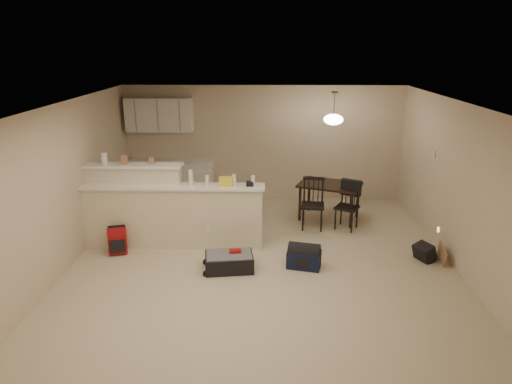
{
  "coord_description": "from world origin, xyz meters",
  "views": [
    {
      "loc": [
        0.06,
        -6.28,
        3.32
      ],
      "look_at": [
        -0.1,
        0.7,
        1.05
      ],
      "focal_mm": 32.0,
      "sensor_mm": 36.0,
      "label": 1
    }
  ],
  "objects_px": {
    "dining_table": "(330,188)",
    "red_backpack": "(118,241)",
    "dining_chair_near": "(313,204)",
    "black_daypack": "(424,253)",
    "dining_chair_far": "(347,206)",
    "pendant_lamp": "(333,119)",
    "suitcase": "(229,262)",
    "navy_duffel": "(304,259)"
  },
  "relations": [
    {
      "from": "dining_table",
      "to": "suitcase",
      "type": "height_order",
      "value": "dining_table"
    },
    {
      "from": "pendant_lamp",
      "to": "navy_duffel",
      "type": "distance_m",
      "value": 2.88
    },
    {
      "from": "pendant_lamp",
      "to": "black_daypack",
      "type": "height_order",
      "value": "pendant_lamp"
    },
    {
      "from": "dining_chair_near",
      "to": "black_daypack",
      "type": "distance_m",
      "value": 2.16
    },
    {
      "from": "navy_duffel",
      "to": "pendant_lamp",
      "type": "bearing_deg",
      "value": 85.93
    },
    {
      "from": "dining_chair_far",
      "to": "red_backpack",
      "type": "relative_size",
      "value": 2.04
    },
    {
      "from": "pendant_lamp",
      "to": "dining_chair_far",
      "type": "height_order",
      "value": "pendant_lamp"
    },
    {
      "from": "red_backpack",
      "to": "pendant_lamp",
      "type": "bearing_deg",
      "value": 8.28
    },
    {
      "from": "navy_duffel",
      "to": "dining_chair_far",
      "type": "bearing_deg",
      "value": 73.34
    },
    {
      "from": "black_daypack",
      "to": "dining_chair_far",
      "type": "bearing_deg",
      "value": 12.95
    },
    {
      "from": "pendant_lamp",
      "to": "dining_chair_near",
      "type": "relative_size",
      "value": 0.64
    },
    {
      "from": "pendant_lamp",
      "to": "suitcase",
      "type": "distance_m",
      "value": 3.4
    },
    {
      "from": "red_backpack",
      "to": "suitcase",
      "type": "bearing_deg",
      "value": -31.85
    },
    {
      "from": "suitcase",
      "to": "navy_duffel",
      "type": "distance_m",
      "value": 1.16
    },
    {
      "from": "dining_chair_near",
      "to": "suitcase",
      "type": "xyz_separation_m",
      "value": [
        -1.43,
        -1.7,
        -0.36
      ]
    },
    {
      "from": "dining_table",
      "to": "red_backpack",
      "type": "relative_size",
      "value": 3.11
    },
    {
      "from": "black_daypack",
      "to": "suitcase",
      "type": "bearing_deg",
      "value": 71.59
    },
    {
      "from": "pendant_lamp",
      "to": "dining_chair_near",
      "type": "bearing_deg",
      "value": -126.7
    },
    {
      "from": "dining_chair_far",
      "to": "dining_chair_near",
      "type": "bearing_deg",
      "value": -151.28
    },
    {
      "from": "black_daypack",
      "to": "red_backpack",
      "type": "bearing_deg",
      "value": 62.68
    },
    {
      "from": "dining_table",
      "to": "black_daypack",
      "type": "xyz_separation_m",
      "value": [
        1.3,
        -1.81,
        -0.51
      ]
    },
    {
      "from": "black_daypack",
      "to": "dining_chair_near",
      "type": "bearing_deg",
      "value": 26.45
    },
    {
      "from": "red_backpack",
      "to": "navy_duffel",
      "type": "bearing_deg",
      "value": -24.19
    },
    {
      "from": "dining_table",
      "to": "suitcase",
      "type": "bearing_deg",
      "value": -107.84
    },
    {
      "from": "dining_chair_far",
      "to": "black_daypack",
      "type": "bearing_deg",
      "value": -22.51
    },
    {
      "from": "pendant_lamp",
      "to": "dining_chair_near",
      "type": "distance_m",
      "value": 1.63
    },
    {
      "from": "dining_chair_far",
      "to": "navy_duffel",
      "type": "xyz_separation_m",
      "value": [
        -0.91,
        -1.6,
        -0.31
      ]
    },
    {
      "from": "dining_table",
      "to": "dining_chair_far",
      "type": "xyz_separation_m",
      "value": [
        0.26,
        -0.5,
        -0.19
      ]
    },
    {
      "from": "navy_duffel",
      "to": "dining_chair_near",
      "type": "bearing_deg",
      "value": 93.3
    },
    {
      "from": "red_backpack",
      "to": "navy_duffel",
      "type": "relative_size",
      "value": 0.86
    },
    {
      "from": "dining_chair_near",
      "to": "pendant_lamp",
      "type": "bearing_deg",
      "value": 59.86
    },
    {
      "from": "dining_table",
      "to": "red_backpack",
      "type": "height_order",
      "value": "dining_table"
    },
    {
      "from": "suitcase",
      "to": "pendant_lamp",
      "type": "bearing_deg",
      "value": 43.02
    },
    {
      "from": "dining_table",
      "to": "black_daypack",
      "type": "bearing_deg",
      "value": -32.76
    },
    {
      "from": "dining_table",
      "to": "pendant_lamp",
      "type": "height_order",
      "value": "pendant_lamp"
    },
    {
      "from": "dining_table",
      "to": "red_backpack",
      "type": "bearing_deg",
      "value": -134.4
    },
    {
      "from": "dining_chair_near",
      "to": "black_daypack",
      "type": "relative_size",
      "value": 3.16
    },
    {
      "from": "dining_chair_far",
      "to": "red_backpack",
      "type": "xyz_separation_m",
      "value": [
        -3.97,
        -1.15,
        -0.23
      ]
    },
    {
      "from": "navy_duffel",
      "to": "black_daypack",
      "type": "relative_size",
      "value": 1.68
    },
    {
      "from": "suitcase",
      "to": "navy_duffel",
      "type": "height_order",
      "value": "navy_duffel"
    },
    {
      "from": "pendant_lamp",
      "to": "red_backpack",
      "type": "distance_m",
      "value": 4.42
    },
    {
      "from": "dining_chair_near",
      "to": "suitcase",
      "type": "distance_m",
      "value": 2.25
    }
  ]
}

